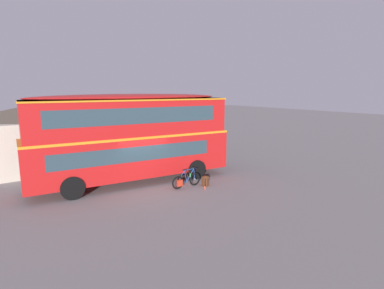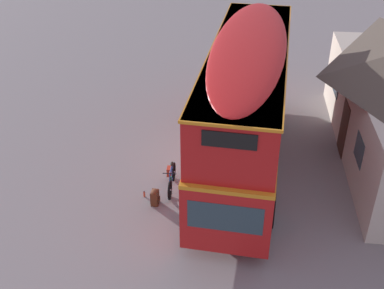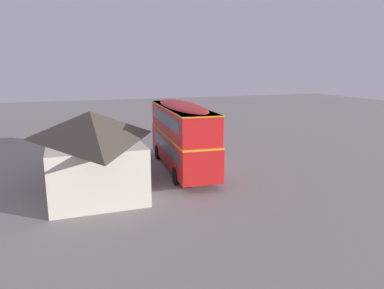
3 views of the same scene
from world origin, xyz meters
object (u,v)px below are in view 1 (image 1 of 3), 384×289
(touring_bicycle, at_px, (186,181))
(double_decker_bus, at_px, (132,134))
(backpack_on_ground, at_px, (205,181))
(water_bottle_red_squeeze, at_px, (205,188))

(touring_bicycle, bearing_deg, double_decker_bus, 127.29)
(touring_bicycle, relative_size, backpack_on_ground, 3.12)
(double_decker_bus, height_order, water_bottle_red_squeeze, double_decker_bus)
(double_decker_bus, distance_m, backpack_on_ground, 4.63)
(double_decker_bus, xyz_separation_m, water_bottle_red_squeeze, (2.46, -3.27, -2.54))
(double_decker_bus, bearing_deg, backpack_on_ground, -45.28)
(double_decker_bus, relative_size, backpack_on_ground, 19.32)
(touring_bicycle, relative_size, water_bottle_red_squeeze, 8.07)
(touring_bicycle, xyz_separation_m, backpack_on_ground, (0.96, -0.41, -0.08))
(water_bottle_red_squeeze, bearing_deg, double_decker_bus, 126.93)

